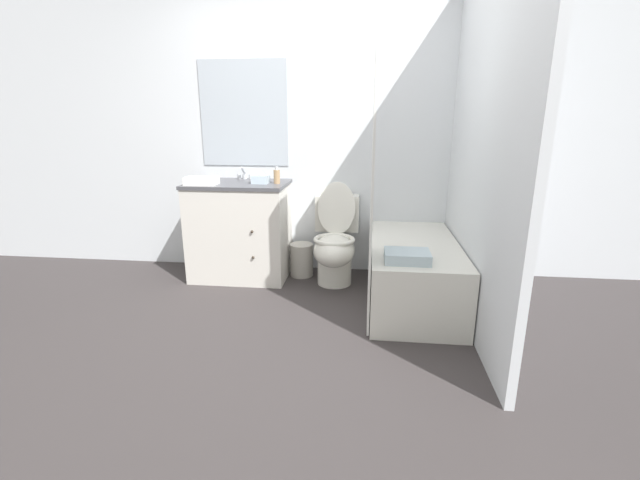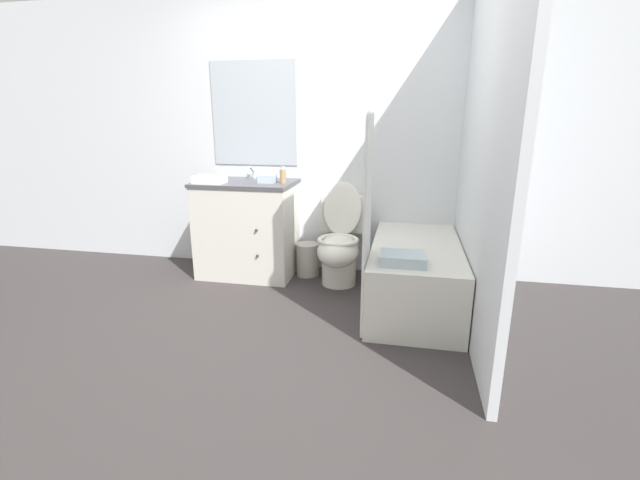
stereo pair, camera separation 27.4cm
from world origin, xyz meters
The scene contains 13 objects.
ground_plane centered at (0.00, 0.00, 0.00)m, with size 14.00×14.00×0.00m, color #383333.
wall_back centered at (-0.01, 1.54, 1.25)m, with size 8.00×0.06×2.50m.
wall_right centered at (1.17, 0.76, 1.25)m, with size 0.05×2.52×2.50m.
vanity_cabinet centered at (-0.71, 1.23, 0.45)m, with size 0.87×0.61×0.87m.
sink_faucet centered at (-0.71, 1.44, 0.91)m, with size 0.14×0.12×0.12m.
toilet centered at (0.16, 1.17, 0.36)m, with size 0.39×0.68×0.88m.
bathtub centered at (0.81, 0.83, 0.25)m, with size 0.67×1.38×0.49m.
shower_curtain centered at (0.46, 0.40, 0.95)m, with size 0.02×0.43×1.90m.
wastebasket centered at (-0.16, 1.30, 0.15)m, with size 0.21×0.21×0.30m.
tissue_box centered at (-0.50, 1.20, 0.91)m, with size 0.14×0.13×0.10m.
soap_dispenser centered at (-0.35, 1.20, 0.94)m, with size 0.05×0.05×0.15m.
hand_towel_folded centered at (-0.98, 1.06, 0.91)m, with size 0.26×0.18×0.07m.
bath_towel_folded centered at (0.71, 0.35, 0.52)m, with size 0.30×0.23×0.07m.
Camera 2 is at (0.71, -2.38, 1.42)m, focal length 24.00 mm.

